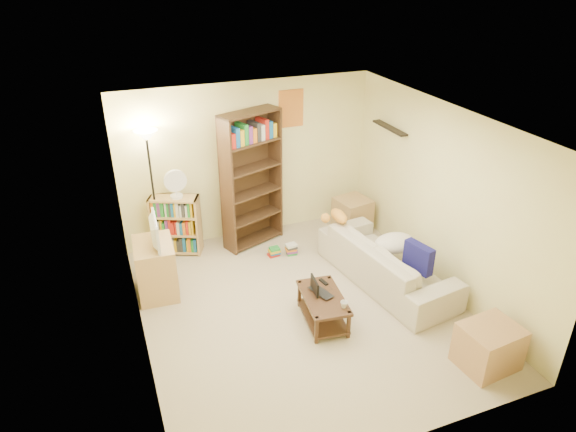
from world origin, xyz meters
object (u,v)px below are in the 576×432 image
(mug, at_px, (344,305))
(television, at_px, (151,231))
(short_bookshelf, at_px, (176,225))
(end_cabinet, at_px, (489,346))
(coffee_table, at_px, (323,306))
(desk_fan, at_px, (175,184))
(side_table, at_px, (352,215))
(tall_bookshelf, at_px, (252,177))
(floor_lamp, at_px, (149,158))
(sofa, at_px, (387,262))
(laptop, at_px, (324,291))
(tabby_cat, at_px, (337,216))
(tv_stand, at_px, (156,269))

(mug, distance_m, television, 2.64)
(short_bookshelf, height_order, end_cabinet, short_bookshelf)
(coffee_table, height_order, short_bookshelf, short_bookshelf)
(mug, distance_m, end_cabinet, 1.66)
(short_bookshelf, height_order, desk_fan, desk_fan)
(short_bookshelf, bearing_deg, end_cabinet, -29.64)
(television, height_order, side_table, television)
(tall_bookshelf, height_order, floor_lamp, tall_bookshelf)
(short_bookshelf, distance_m, end_cabinet, 4.65)
(short_bookshelf, bearing_deg, sofa, -12.31)
(tall_bookshelf, distance_m, end_cabinet, 4.03)
(laptop, bearing_deg, end_cabinet, -154.55)
(coffee_table, relative_size, laptop, 2.24)
(television, distance_m, end_cabinet, 4.30)
(end_cabinet, bearing_deg, television, 139.52)
(short_bookshelf, bearing_deg, side_table, 16.28)
(tabby_cat, distance_m, tall_bookshelf, 1.43)
(laptop, distance_m, television, 2.35)
(tall_bookshelf, bearing_deg, side_table, -29.22)
(tall_bookshelf, bearing_deg, desk_fan, 155.19)
(tv_stand, distance_m, end_cabinet, 4.24)
(tabby_cat, bearing_deg, mug, -112.67)
(tabby_cat, height_order, mug, tabby_cat)
(laptop, relative_size, desk_fan, 0.90)
(mug, height_order, side_table, side_table)
(tv_stand, bearing_deg, tall_bookshelf, 30.76)
(tabby_cat, bearing_deg, floor_lamp, 155.62)
(end_cabinet, bearing_deg, short_bookshelf, 126.57)
(laptop, bearing_deg, short_bookshelf, 14.63)
(television, height_order, floor_lamp, floor_lamp)
(mug, xyz_separation_m, tv_stand, (-1.97, 1.68, -0.04))
(mug, height_order, end_cabinet, end_cabinet)
(laptop, xyz_separation_m, end_cabinet, (1.35, -1.45, -0.13))
(tabby_cat, distance_m, laptop, 1.45)
(television, distance_m, short_bookshelf, 1.18)
(mug, bearing_deg, coffee_table, 114.59)
(short_bookshelf, xyz_separation_m, desk_fan, (0.05, -0.05, 0.70))
(mug, relative_size, end_cabinet, 0.15)
(sofa, xyz_separation_m, desk_fan, (-2.52, 1.83, 0.84))
(tv_stand, xyz_separation_m, tall_bookshelf, (1.64, 0.85, 0.75))
(laptop, height_order, end_cabinet, end_cabinet)
(desk_fan, bearing_deg, tv_stand, -118.56)
(tall_bookshelf, relative_size, end_cabinet, 3.45)
(desk_fan, height_order, side_table, desk_fan)
(laptop, relative_size, mug, 4.23)
(tv_stand, distance_m, television, 0.57)
(tall_bookshelf, relative_size, short_bookshelf, 2.30)
(tabby_cat, relative_size, floor_lamp, 0.26)
(tv_stand, distance_m, tall_bookshelf, 2.00)
(television, bearing_deg, sofa, -103.14)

